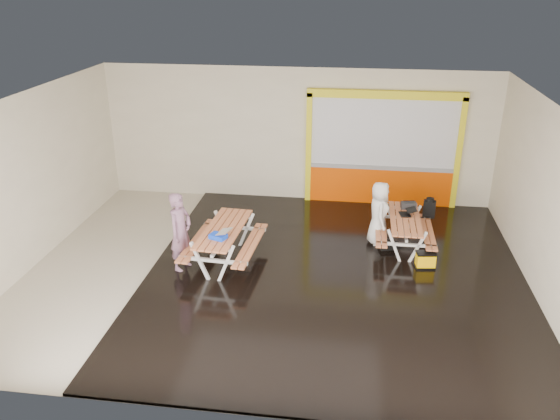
# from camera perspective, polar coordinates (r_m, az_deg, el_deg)

# --- Properties ---
(room) EXTENTS (10.02, 8.02, 3.52)m
(room) POSITION_cam_1_polar(r_m,az_deg,el_deg) (10.67, -0.66, 1.80)
(room) COLOR #BFB5A2
(room) RESTS_ON ground
(deck) EXTENTS (7.50, 7.98, 0.05)m
(deck) POSITION_cam_1_polar(r_m,az_deg,el_deg) (11.32, 5.69, -6.68)
(deck) COLOR black
(deck) RESTS_ON room
(kiosk) EXTENTS (3.88, 0.16, 3.00)m
(kiosk) POSITION_cam_1_polar(r_m,az_deg,el_deg) (14.39, 10.44, 5.89)
(kiosk) COLOR #E24800
(kiosk) RESTS_ON room
(picnic_table_left) EXTENTS (1.51, 2.13, 0.82)m
(picnic_table_left) POSITION_cam_1_polar(r_m,az_deg,el_deg) (11.52, -5.76, -2.71)
(picnic_table_left) COLOR #D0784A
(picnic_table_left) RESTS_ON deck
(picnic_table_right) EXTENTS (1.27, 1.85, 0.74)m
(picnic_table_right) POSITION_cam_1_polar(r_m,az_deg,el_deg) (12.41, 12.66, -1.51)
(picnic_table_right) COLOR #D0784A
(picnic_table_right) RESTS_ON deck
(person_left) EXTENTS (0.55, 0.69, 1.64)m
(person_left) POSITION_cam_1_polar(r_m,az_deg,el_deg) (11.31, -10.17, -2.20)
(person_left) COLOR slate
(person_left) RESTS_ON deck
(person_right) EXTENTS (0.52, 0.74, 1.43)m
(person_right) POSITION_cam_1_polar(r_m,az_deg,el_deg) (12.38, 10.11, -0.31)
(person_right) COLOR white
(person_right) RESTS_ON deck
(laptop_left) EXTENTS (0.45, 0.42, 0.16)m
(laptop_left) POSITION_cam_1_polar(r_m,az_deg,el_deg) (11.06, -6.18, -2.47)
(laptop_left) COLOR silver
(laptop_left) RESTS_ON picnic_table_left
(laptop_right) EXTENTS (0.39, 0.36, 0.15)m
(laptop_right) POSITION_cam_1_polar(r_m,az_deg,el_deg) (12.49, 12.92, -0.27)
(laptop_right) COLOR black
(laptop_right) RESTS_ON picnic_table_right
(blue_pouch) EXTENTS (0.37, 0.32, 0.09)m
(blue_pouch) POSITION_cam_1_polar(r_m,az_deg,el_deg) (10.99, -6.37, -2.70)
(blue_pouch) COLOR blue
(blue_pouch) RESTS_ON picnic_table_left
(toolbox) EXTENTS (0.35, 0.21, 0.19)m
(toolbox) POSITION_cam_1_polar(r_m,az_deg,el_deg) (12.82, 13.04, 0.48)
(toolbox) COLOR black
(toolbox) RESTS_ON picnic_table_right
(backpack) EXTENTS (0.30, 0.22, 0.46)m
(backpack) POSITION_cam_1_polar(r_m,az_deg,el_deg) (13.18, 15.07, 0.23)
(backpack) COLOR black
(backpack) RESTS_ON picnic_table_right
(dark_case) EXTENTS (0.41, 0.35, 0.13)m
(dark_case) POSITION_cam_1_polar(r_m,az_deg,el_deg) (12.46, 10.95, -3.58)
(dark_case) COLOR black
(dark_case) RESTS_ON deck
(fluke_bag) EXTENTS (0.42, 0.31, 0.34)m
(fluke_bag) POSITION_cam_1_polar(r_m,az_deg,el_deg) (11.80, 14.69, -5.00)
(fluke_bag) COLOR black
(fluke_bag) RESTS_ON deck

